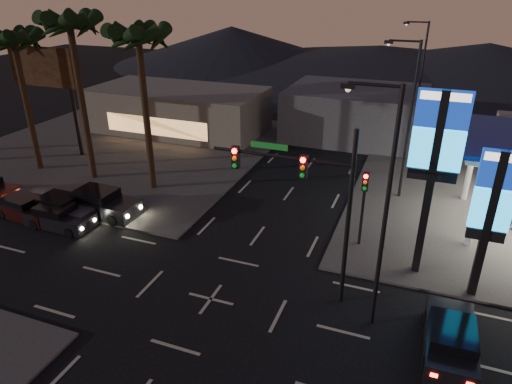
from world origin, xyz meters
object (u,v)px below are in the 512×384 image
at_px(pylon_sign_short, 493,204).
at_px(traffic_signal_mast, 308,189).
at_px(car_lane_a_mid, 26,208).
at_px(suv_station, 450,339).
at_px(pylon_sign_tall, 436,150).
at_px(car_lane_a_front, 59,217).
at_px(car_lane_b_front, 63,209).
at_px(car_lane_b_mid, 100,203).

xyz_separation_m(pylon_sign_short, traffic_signal_mast, (-7.24, -2.51, 0.57)).
relative_size(car_lane_a_mid, suv_station, 0.98).
bearing_deg(pylon_sign_short, pylon_sign_tall, 158.20).
xyz_separation_m(traffic_signal_mast, car_lane_a_front, (-14.90, 0.94, -4.61)).
relative_size(pylon_sign_short, car_lane_b_front, 1.57).
bearing_deg(pylon_sign_tall, car_lane_a_mid, -173.88).
relative_size(pylon_sign_tall, car_lane_a_mid, 2.12).
xyz_separation_m(traffic_signal_mast, suv_station, (6.24, -1.69, -4.56)).
relative_size(car_lane_b_front, suv_station, 1.03).
height_order(pylon_sign_tall, traffic_signal_mast, pylon_sign_tall).
height_order(car_lane_a_front, car_lane_b_mid, car_lane_b_mid).
relative_size(pylon_sign_tall, car_lane_b_front, 2.02).
height_order(pylon_sign_tall, car_lane_a_mid, pylon_sign_tall).
height_order(traffic_signal_mast, car_lane_b_front, traffic_signal_mast).
height_order(pylon_sign_tall, car_lane_a_front, pylon_sign_tall).
distance_m(car_lane_a_mid, car_lane_b_front, 2.28).
xyz_separation_m(pylon_sign_tall, car_lane_b_mid, (-18.38, -0.44, -5.65)).
relative_size(pylon_sign_short, car_lane_a_front, 1.70).
relative_size(pylon_sign_tall, pylon_sign_short, 1.29).
bearing_deg(car_lane_a_mid, suv_station, -6.73).
distance_m(pylon_sign_short, suv_station, 5.89).
relative_size(traffic_signal_mast, car_lane_a_front, 1.94).
bearing_deg(car_lane_a_front, pylon_sign_short, 4.05).
xyz_separation_m(car_lane_b_mid, suv_station, (19.88, -4.77, -0.08)).
height_order(pylon_sign_tall, car_lane_b_mid, pylon_sign_tall).
bearing_deg(suv_station, car_lane_b_mid, 166.51).
xyz_separation_m(pylon_sign_short, suv_station, (-1.00, -4.21, -3.99)).
distance_m(car_lane_a_mid, car_lane_b_mid, 4.41).
distance_m(pylon_sign_short, traffic_signal_mast, 7.69).
height_order(pylon_sign_short, car_lane_a_front, pylon_sign_short).
xyz_separation_m(traffic_signal_mast, car_lane_b_front, (-15.42, 1.82, -4.56)).
height_order(pylon_sign_tall, suv_station, pylon_sign_tall).
height_order(pylon_sign_tall, pylon_sign_short, pylon_sign_tall).
bearing_deg(car_lane_b_mid, pylon_sign_tall, 1.36).
bearing_deg(suv_station, pylon_sign_tall, 106.08).
bearing_deg(pylon_sign_tall, traffic_signal_mast, -143.48).
relative_size(pylon_sign_short, suv_station, 1.62).
distance_m(pylon_sign_tall, car_lane_b_mid, 19.24).
bearing_deg(car_lane_a_mid, traffic_signal_mast, -3.64).
relative_size(traffic_signal_mast, car_lane_b_front, 1.80).
bearing_deg(car_lane_b_front, car_lane_a_mid, -162.12).
relative_size(pylon_sign_short, car_lane_b_mid, 1.41).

